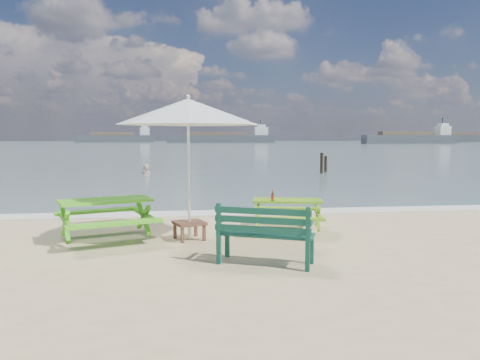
{
  "coord_description": "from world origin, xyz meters",
  "views": [
    {
      "loc": [
        -0.71,
        -7.25,
        1.98
      ],
      "look_at": [
        0.52,
        3.0,
        1.0
      ],
      "focal_mm": 35.0,
      "sensor_mm": 36.0,
      "label": 1
    }
  ],
  "objects": [
    {
      "name": "park_bench",
      "position": [
        0.52,
        -0.25,
        0.28
      ],
      "size": [
        1.55,
        1.04,
        0.91
      ],
      "color": "#0F3F30",
      "rests_on": "ground"
    },
    {
      "name": "patio_umbrella",
      "position": [
        -0.63,
        1.59,
        2.42
      ],
      "size": [
        3.44,
        3.44,
        2.67
      ],
      "color": "silver",
      "rests_on": "ground"
    },
    {
      "name": "sea",
      "position": [
        0.0,
        85.0,
        0.0
      ],
      "size": [
        300.0,
        300.0,
        0.0
      ],
      "primitive_type": "plane",
      "color": "slate",
      "rests_on": "ground"
    },
    {
      "name": "cargo_ships",
      "position": [
        53.82,
        120.66,
        1.18
      ],
      "size": [
        170.69,
        35.65,
        4.4
      ],
      "color": "#3B3F46",
      "rests_on": "ground"
    },
    {
      "name": "foam_strip",
      "position": [
        0.0,
        4.6,
        0.01
      ],
      "size": [
        22.0,
        0.9,
        0.01
      ],
      "primitive_type": "cube",
      "color": "silver",
      "rests_on": "ground"
    },
    {
      "name": "swimmer",
      "position": [
        -2.68,
        17.56,
        -0.41
      ],
      "size": [
        0.79,
        0.68,
        1.84
      ],
      "color": "tan",
      "rests_on": "ground"
    },
    {
      "name": "picnic_table_right",
      "position": [
        1.4,
        2.09,
        0.32
      ],
      "size": [
        1.68,
        1.81,
        0.67
      ],
      "color": "#669B17",
      "rests_on": "ground"
    },
    {
      "name": "side_table",
      "position": [
        -0.63,
        1.59,
        0.18
      ],
      "size": [
        0.69,
        0.69,
        0.35
      ],
      "color": "brown",
      "rests_on": "ground"
    },
    {
      "name": "beer_bottle",
      "position": [
        1.05,
        1.92,
        0.75
      ],
      "size": [
        0.06,
        0.06,
        0.23
      ],
      "color": "#8C5414",
      "rests_on": "picnic_table_right"
    },
    {
      "name": "picnic_table_left",
      "position": [
        -2.19,
        1.7,
        0.38
      ],
      "size": [
        2.2,
        2.31,
        0.79
      ],
      "color": "#4BB61B",
      "rests_on": "ground"
    },
    {
      "name": "mooring_pilings",
      "position": [
        6.68,
        16.94,
        0.4
      ],
      "size": [
        0.57,
        0.77,
        1.28
      ],
      "color": "black",
      "rests_on": "ground"
    }
  ]
}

